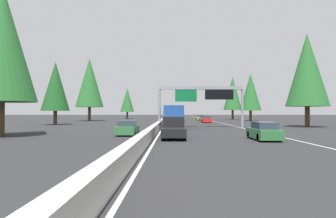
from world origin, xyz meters
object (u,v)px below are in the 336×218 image
at_px(box_truck_far_left, 173,115).
at_px(conifer_left_near, 55,86).
at_px(sedan_mid_right, 206,119).
at_px(conifer_right_near, 307,70).
at_px(oncoming_near, 128,128).
at_px(bus_far_right, 174,116).
at_px(conifer_right_mid, 250,92).
at_px(sign_gantry_overhead, 202,95).
at_px(conifer_right_far, 233,94).
at_px(conifer_left_mid, 90,83).
at_px(sedan_far_center, 264,132).
at_px(sedan_distant_a, 203,118).
at_px(conifer_left_far, 127,100).
at_px(minivan_near_right, 173,115).
at_px(sedan_near_center, 199,118).
at_px(conifer_left_foreground, 1,41).
at_px(pickup_mid_left, 173,128).

height_order(box_truck_far_left, conifer_left_near, conifer_left_near).
height_order(sedan_mid_right, conifer_right_near, conifer_right_near).
distance_m(oncoming_near, conifer_right_near, 30.48).
xyz_separation_m(bus_far_right, conifer_right_mid, (32.58, -19.58, 5.56)).
height_order(sign_gantry_overhead, conifer_right_far, conifer_right_far).
bearing_deg(conifer_left_mid, sedan_far_center, -150.36).
relative_size(sedan_distant_a, conifer_left_near, 0.39).
height_order(bus_far_right, conifer_left_far, conifer_left_far).
bearing_deg(box_truck_far_left, bus_far_right, 179.86).
bearing_deg(sedan_far_center, bus_far_right, 22.56).
distance_m(bus_far_right, conifer_left_far, 57.84).
bearing_deg(minivan_near_right, conifer_right_far, -136.64).
xyz_separation_m(minivan_near_right, conifer_right_near, (-64.30, -20.31, 7.70)).
xyz_separation_m(sedan_far_center, minivan_near_right, (84.87, 7.32, 0.27)).
xyz_separation_m(sedan_near_center, conifer_left_near, (-30.10, 28.50, 6.16)).
relative_size(sign_gantry_overhead, sedan_near_center, 2.88).
bearing_deg(conifer_left_foreground, conifer_right_near, -64.83).
relative_size(sedan_far_center, conifer_left_far, 0.43).
bearing_deg(sedan_near_center, conifer_right_far, -55.17).
relative_size(sedan_near_center, minivan_near_right, 0.88).
distance_m(box_truck_far_left, sedan_distant_a, 17.02).
bearing_deg(sedan_near_center, minivan_near_right, 15.56).
bearing_deg(sedan_mid_right, bus_far_right, 160.88).
relative_size(bus_far_right, conifer_right_far, 0.89).
bearing_deg(minivan_near_right, oncoming_near, 176.78).
relative_size(sign_gantry_overhead, conifer_left_far, 1.23).
height_order(sedan_distant_a, oncoming_near, same).
height_order(conifer_left_foreground, conifer_left_near, conifer_left_foreground).
bearing_deg(sedan_near_center, box_truck_far_left, 163.97).
bearing_deg(conifer_right_far, sedan_distant_a, 148.89).
distance_m(conifer_right_near, conifer_right_mid, 29.53).
height_order(conifer_left_near, conifer_left_mid, conifer_left_mid).
bearing_deg(sign_gantry_overhead, conifer_right_mid, -26.69).
distance_m(conifer_left_foreground, conifer_left_far, 69.80).
relative_size(oncoming_near, conifer_right_mid, 0.37).
relative_size(sedan_mid_right, conifer_right_far, 0.34).
bearing_deg(conifer_left_foreground, conifer_right_mid, -37.58).
distance_m(pickup_mid_left, conifer_right_mid, 52.59).
height_order(sedan_far_center, conifer_right_far, conifer_right_far).
xyz_separation_m(bus_far_right, conifer_left_far, (55.62, 15.21, 4.54)).
bearing_deg(conifer_right_mid, sign_gantry_overhead, 153.31).
relative_size(conifer_left_near, conifer_left_mid, 0.70).
relative_size(conifer_right_far, conifer_left_near, 1.15).
height_order(sign_gantry_overhead, conifer_left_far, conifer_left_far).
height_order(sedan_far_center, conifer_left_mid, conifer_left_mid).
bearing_deg(conifer_right_near, sedan_far_center, 147.73).
xyz_separation_m(minivan_near_right, conifer_left_mid, (-34.63, 21.27, 8.77)).
relative_size(bus_far_right, conifer_left_near, 1.02).
xyz_separation_m(sedan_far_center, box_truck_far_left, (32.21, 7.23, 0.93)).
bearing_deg(conifer_left_mid, conifer_right_near, -125.51).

